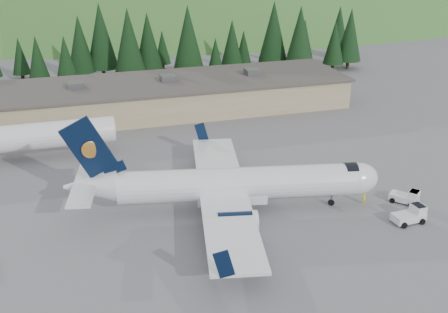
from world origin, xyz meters
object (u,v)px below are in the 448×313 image
(airliner, at_px, (231,185))
(baggage_tug_a, at_px, (411,215))
(baggage_tug_b, at_px, (407,197))
(terminal_building, at_px, (139,98))
(second_airliner, at_px, (7,138))
(ramp_worker, at_px, (364,198))

(airliner, height_order, baggage_tug_a, airliner)
(baggage_tug_b, bearing_deg, baggage_tug_a, -68.47)
(airliner, bearing_deg, terminal_building, 107.63)
(baggage_tug_a, height_order, terminal_building, terminal_building)
(airliner, height_order, second_airliner, second_airliner)
(baggage_tug_a, relative_size, terminal_building, 0.05)
(baggage_tug_a, bearing_deg, baggage_tug_b, 58.15)
(baggage_tug_a, height_order, ramp_worker, baggage_tug_a)
(second_airliner, bearing_deg, baggage_tug_b, -30.90)
(airliner, xyz_separation_m, second_airliner, (-23.94, 21.80, 0.28))
(baggage_tug_b, relative_size, terminal_building, 0.05)
(baggage_tug_b, distance_m, ramp_worker, 4.92)
(airliner, relative_size, second_airliner, 1.25)
(second_airliner, distance_m, terminal_building, 25.55)
(baggage_tug_a, bearing_deg, terminal_building, 111.55)
(baggage_tug_b, bearing_deg, second_airliner, -161.04)
(airliner, distance_m, second_airliner, 32.38)
(airliner, height_order, ramp_worker, airliner)
(second_airliner, height_order, baggage_tug_b, second_airliner)
(baggage_tug_b, xyz_separation_m, ramp_worker, (-4.77, 1.20, 0.05))
(second_airliner, distance_m, ramp_worker, 46.09)
(baggage_tug_a, relative_size, ramp_worker, 2.21)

